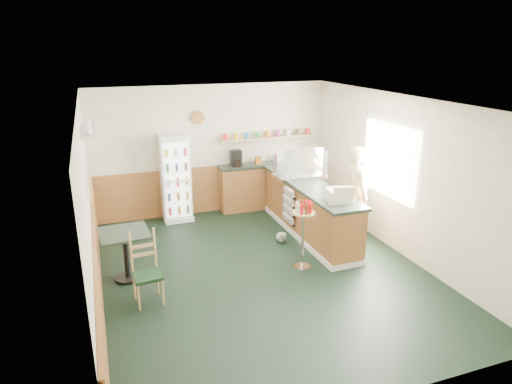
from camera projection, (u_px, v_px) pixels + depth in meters
name	position (u px, v px, depth m)	size (l,w,h in m)	color
ground	(262.00, 271.00, 7.34)	(6.00, 6.00, 0.00)	black
room_envelope	(234.00, 170.00, 7.44)	(5.04, 6.02, 2.72)	white
service_counter	(309.00, 212.00, 8.59)	(0.68, 3.01, 1.01)	#9B6232
back_counter	(268.00, 183.00, 10.06)	(2.24, 0.42, 1.69)	#9B6232
drinks_fridge	(176.00, 178.00, 9.24)	(0.58, 0.52, 1.76)	white
display_case	(300.00, 164.00, 8.76)	(0.96, 0.50, 0.55)	silver
cash_register	(338.00, 196.00, 7.47)	(0.36, 0.38, 0.21)	beige
shopkeeper	(357.00, 194.00, 8.26)	(0.59, 0.42, 1.77)	tan
condiment_stand	(303.00, 223.00, 7.23)	(0.36, 0.36, 1.12)	silver
newspaper_rack	(289.00, 206.00, 8.58)	(0.09, 0.43, 0.69)	black
cafe_table	(125.00, 246.00, 6.93)	(0.76, 0.76, 0.79)	black
cafe_chair	(146.00, 265.00, 6.38)	(0.42, 0.42, 1.04)	black
dog_doorstop	(282.00, 237.00, 8.36)	(0.19, 0.25, 0.23)	gray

